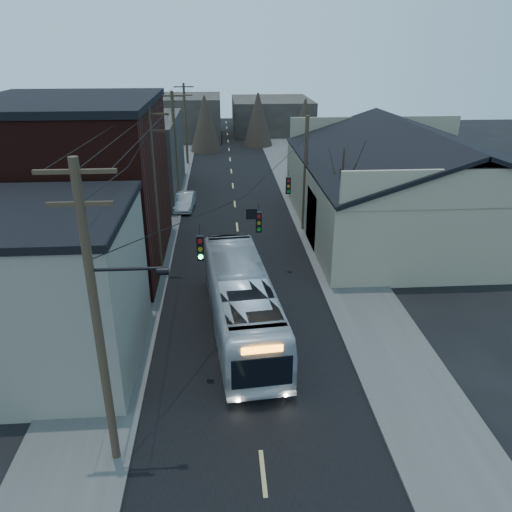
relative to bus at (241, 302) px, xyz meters
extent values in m
cube|color=black|center=(0.32, 19.01, -1.63)|extent=(9.00, 110.00, 0.02)
cube|color=#474744|center=(-6.18, 19.01, -1.58)|extent=(4.00, 110.00, 0.12)
cube|color=#474744|center=(6.82, 19.01, -1.58)|extent=(4.00, 110.00, 0.12)
cube|color=gray|center=(-8.68, -1.99, 1.86)|extent=(8.00, 8.00, 7.00)
cube|color=black|center=(-9.68, 9.01, 3.36)|extent=(10.00, 12.00, 10.00)
cube|color=#2E2925|center=(-9.18, 25.01, 1.86)|extent=(9.00, 14.00, 7.00)
cube|color=gray|center=(13.32, 14.01, 0.86)|extent=(16.00, 20.00, 5.00)
cube|color=black|center=(9.32, 14.01, 4.66)|extent=(8.16, 20.60, 2.86)
cube|color=black|center=(17.32, 14.01, 4.66)|extent=(8.16, 20.60, 2.86)
cube|color=#2E2925|center=(-5.68, 54.01, 1.36)|extent=(10.00, 12.00, 6.00)
cube|color=#2E2925|center=(7.32, 59.01, 0.86)|extent=(12.00, 14.00, 5.00)
cone|color=black|center=(6.82, 9.01, 1.96)|extent=(0.40, 0.40, 7.20)
cylinder|color=#382B1E|center=(-4.68, -7.99, 3.61)|extent=(0.28, 0.28, 10.50)
cube|color=#382B1E|center=(-4.68, -7.99, 8.46)|extent=(2.20, 0.12, 0.12)
cylinder|color=#382B1E|center=(-4.68, 7.01, 3.36)|extent=(0.28, 0.28, 10.00)
cube|color=#382B1E|center=(-4.68, 7.01, 7.96)|extent=(2.20, 0.12, 0.12)
cylinder|color=#382B1E|center=(-4.68, 22.01, 3.11)|extent=(0.28, 0.28, 9.50)
cube|color=#382B1E|center=(-4.68, 22.01, 7.46)|extent=(2.20, 0.12, 0.12)
cylinder|color=#382B1E|center=(-4.68, 37.01, 2.86)|extent=(0.28, 0.28, 9.00)
cube|color=#382B1E|center=(-4.68, 37.01, 6.96)|extent=(2.20, 0.12, 0.12)
cylinder|color=#382B1E|center=(5.32, 14.01, 2.61)|extent=(0.28, 0.28, 8.50)
cube|color=black|center=(-1.68, -3.49, 4.31)|extent=(0.28, 0.20, 1.00)
cube|color=black|center=(0.92, 1.01, 3.71)|extent=(0.28, 0.20, 1.00)
cube|color=black|center=(3.12, 7.01, 3.81)|extent=(0.28, 0.20, 1.00)
imported|color=silver|center=(0.00, 0.00, 0.00)|extent=(3.84, 11.95, 3.27)
imported|color=#A5A8AC|center=(-3.98, 19.87, -0.94)|extent=(1.73, 4.29, 1.39)
camera|label=1|loc=(-0.80, -21.35, 11.67)|focal=35.00mm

